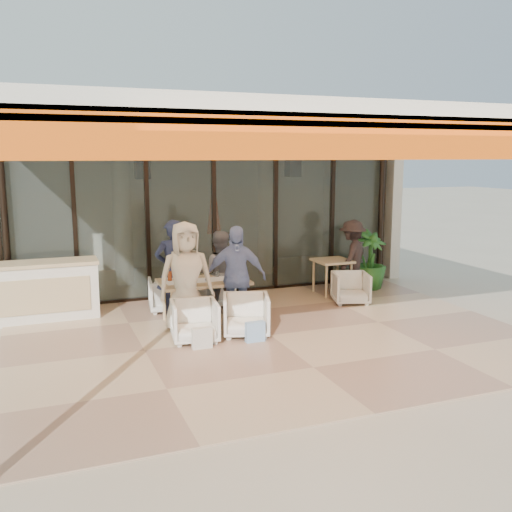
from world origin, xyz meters
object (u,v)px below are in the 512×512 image
Objects in this scene: side_table at (332,265)px; side_chair at (351,287)px; chair_near_right at (246,313)px; diner_cream at (186,278)px; potted_palm at (369,260)px; chair_far_left at (168,293)px; diner_navy at (173,269)px; dining_table at (203,284)px; chair_far_right at (211,289)px; standing_woman at (352,257)px; chair_near_left at (195,319)px; diner_grey at (219,273)px; diner_periwinkle at (236,277)px; host_counter at (44,290)px.

side_chair is (0.00, -0.75, -0.30)m from side_table.
diner_cream is (-0.84, 0.50, 0.54)m from chair_near_right.
potted_palm is (0.99, 0.17, 0.00)m from side_table.
diner_navy is (0.00, -0.50, 0.53)m from chair_far_left.
dining_table is 1.09m from chair_far_right.
dining_table is at bearing -24.15° from standing_woman.
side_table is 1.09× the size of side_chair.
dining_table is 4.15m from potted_palm.
side_table is 0.81m from side_chair.
diner_cream reaches higher than chair_near_left.
chair_near_left is at bearing 88.67° from diner_navy.
diner_grey is 0.89× the size of diner_periwinkle.
standing_woman is at bearing -4.65° from side_table.
dining_table is 3.56m from standing_woman.
chair_far_right is (0.84, 0.00, -0.00)m from chair_far_left.
diner_cream is (0.00, -0.90, 0.03)m from diner_navy.
diner_grey is 3.06m from standing_woman.
side_table is (3.42, 1.90, 0.28)m from chair_near_left.
side_chair is 0.94m from standing_woman.
host_counter is 3.06m from diner_grey.
diner_navy is 0.90m from diner_cream.
diner_periwinkle is (-0.00, -0.90, 0.10)m from diner_grey.
diner_periwinkle is 1.34× the size of potted_palm.
dining_table is 0.85× the size of diner_navy.
chair_near_left reaches higher than chair_far_right.
chair_near_left is at bearing -134.85° from diner_periwinkle.
diner_cream reaches higher than chair_near_right.
host_counter is 2.71× the size of chair_far_right.
diner_navy is at bearing 97.51° from chair_far_left.
host_counter reaches higher than side_chair.
chair_far_right is at bearing -70.02° from diner_grey.
dining_table reaches higher than chair_near_left.
potted_palm is at bearing 48.02° from chair_near_right.
diner_periwinkle is 3.31m from standing_woman.
host_counter is 6.54m from potted_palm.
dining_table is at bearing 74.25° from chair_near_left.
chair_near_right is at bearing -149.93° from potted_palm.
dining_table is 2.17× the size of chair_far_left.
potted_palm is (4.41, 0.67, -0.24)m from diner_navy.
host_counter is 2.80m from dining_table.
diner_periwinkle reaches higher than chair_near_left.
diner_navy reaches higher than standing_woman.
potted_palm reaches higher than host_counter.
chair_near_left is 0.96× the size of side_table.
diner_navy is 3.48m from side_chair.
standing_woman reaches higher than dining_table.
side_chair is at bearing 3.66° from dining_table.
potted_palm reaches higher than chair_far_right.
host_counter reaches higher than side_table.
host_counter is 5.56m from side_table.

